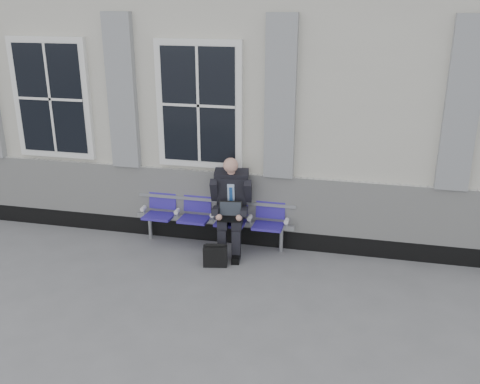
# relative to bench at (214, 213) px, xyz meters

# --- Properties ---
(ground) EXTENTS (70.00, 70.00, 0.00)m
(ground) POSITION_rel_bench_xyz_m (-0.59, -1.32, -0.55)
(ground) COLOR slate
(ground) RESTS_ON ground
(station_building) EXTENTS (14.40, 4.40, 4.49)m
(station_building) POSITION_rel_bench_xyz_m (-0.61, 2.15, 1.67)
(station_building) COLOR beige
(station_building) RESTS_ON ground
(bench) EXTENTS (2.60, 0.47, 0.91)m
(bench) POSITION_rel_bench_xyz_m (0.00, 0.00, 0.00)
(bench) COLOR #9EA0A3
(bench) RESTS_ON ground
(businessman) EXTENTS (0.67, 0.90, 1.53)m
(businessman) POSITION_rel_bench_xyz_m (0.32, -0.14, 0.26)
(businessman) COLOR black
(businessman) RESTS_ON ground
(briefcase) EXTENTS (0.38, 0.22, 0.36)m
(briefcase) POSITION_rel_bench_xyz_m (0.22, -0.72, -0.38)
(briefcase) COLOR black
(briefcase) RESTS_ON ground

